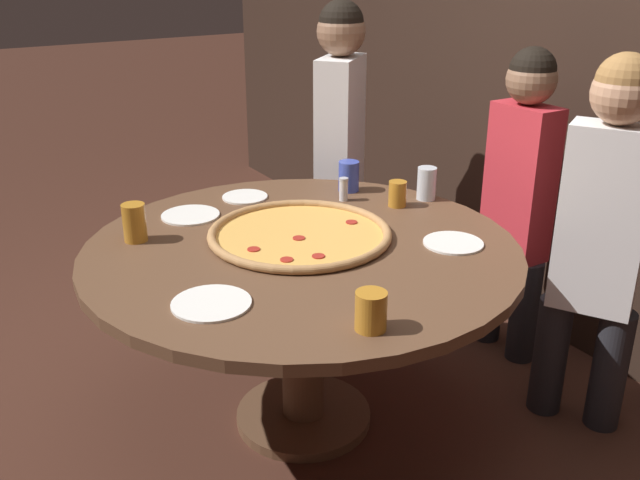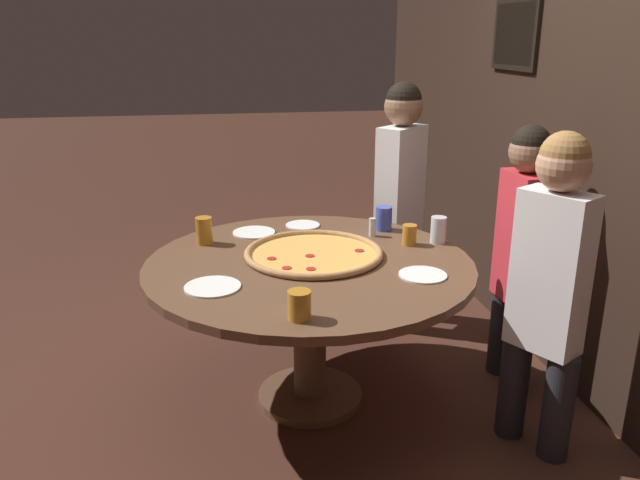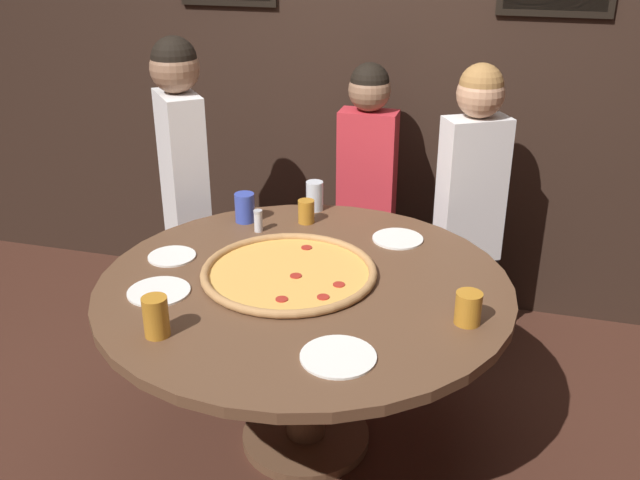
% 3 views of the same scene
% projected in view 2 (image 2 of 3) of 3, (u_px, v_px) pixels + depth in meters
% --- Properties ---
extents(ground_plane, '(24.00, 24.00, 0.00)m').
position_uv_depth(ground_plane, '(310.00, 398.00, 3.15)').
color(ground_plane, '#422319').
extents(back_wall, '(6.40, 0.08, 2.60)m').
position_uv_depth(back_wall, '(593.00, 133.00, 2.96)').
color(back_wall, black).
rests_on(back_wall, ground_plane).
extents(dining_table, '(1.54, 1.54, 0.74)m').
position_uv_depth(dining_table, '(309.00, 288.00, 2.96)').
color(dining_table, brown).
rests_on(dining_table, ground_plane).
extents(giant_pizza, '(0.67, 0.67, 0.03)m').
position_uv_depth(giant_pizza, '(314.00, 253.00, 2.98)').
color(giant_pizza, '#E5A84C').
rests_on(giant_pizza, dining_table).
extents(drink_cup_by_shaker, '(0.08, 0.08, 0.14)m').
position_uv_depth(drink_cup_by_shaker, '(438.00, 230.00, 3.16)').
color(drink_cup_by_shaker, silver).
rests_on(drink_cup_by_shaker, dining_table).
extents(drink_cup_beside_pizza, '(0.08, 0.08, 0.14)m').
position_uv_depth(drink_cup_beside_pizza, '(204.00, 231.00, 3.14)').
color(drink_cup_beside_pizza, '#BC7A23').
rests_on(drink_cup_beside_pizza, dining_table).
extents(drink_cup_centre_back, '(0.09, 0.09, 0.11)m').
position_uv_depth(drink_cup_centre_back, '(299.00, 305.00, 2.31)').
color(drink_cup_centre_back, '#BC7A23').
rests_on(drink_cup_centre_back, dining_table).
extents(drink_cup_near_right, '(0.07, 0.07, 0.10)m').
position_uv_depth(drink_cup_near_right, '(409.00, 235.00, 3.13)').
color(drink_cup_near_right, '#BC7A23').
rests_on(drink_cup_near_right, dining_table).
extents(drink_cup_front_edge, '(0.09, 0.09, 0.13)m').
position_uv_depth(drink_cup_front_edge, '(384.00, 218.00, 3.36)').
color(drink_cup_front_edge, '#384CB7').
rests_on(drink_cup_front_edge, dining_table).
extents(white_plate_left_side, '(0.24, 0.24, 0.01)m').
position_uv_depth(white_plate_left_side, '(213.00, 287.00, 2.61)').
color(white_plate_left_side, white).
rests_on(white_plate_left_side, dining_table).
extents(white_plate_beside_cup, '(0.19, 0.19, 0.01)m').
position_uv_depth(white_plate_beside_cup, '(303.00, 225.00, 3.45)').
color(white_plate_beside_cup, white).
rests_on(white_plate_beside_cup, dining_table).
extents(white_plate_near_front, '(0.21, 0.21, 0.01)m').
position_uv_depth(white_plate_near_front, '(423.00, 275.00, 2.74)').
color(white_plate_near_front, white).
rests_on(white_plate_near_front, dining_table).
extents(white_plate_far_back, '(0.23, 0.23, 0.01)m').
position_uv_depth(white_plate_far_back, '(254.00, 232.00, 3.33)').
color(white_plate_far_back, white).
rests_on(white_plate_far_back, dining_table).
extents(condiment_shaker, '(0.04, 0.04, 0.10)m').
position_uv_depth(condiment_shaker, '(372.00, 227.00, 3.27)').
color(condiment_shaker, silver).
rests_on(condiment_shaker, dining_table).
extents(diner_centre_back, '(0.34, 0.20, 1.35)m').
position_uv_depth(diner_centre_back, '(521.00, 244.00, 3.07)').
color(diner_centre_back, '#232328').
rests_on(diner_centre_back, ground_plane).
extents(diner_far_right, '(0.34, 0.37, 1.50)m').
position_uv_depth(diner_far_right, '(400.00, 192.00, 3.75)').
color(diner_far_right, '#232328').
rests_on(diner_far_right, ground_plane).
extents(diner_side_left, '(0.37, 0.29, 1.40)m').
position_uv_depth(diner_side_left, '(550.00, 279.00, 2.56)').
color(diner_side_left, '#232328').
rests_on(diner_side_left, ground_plane).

